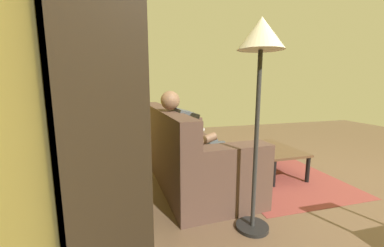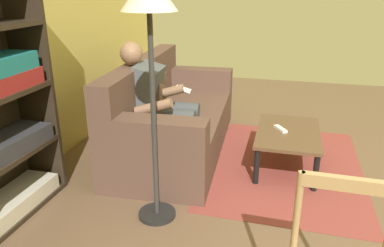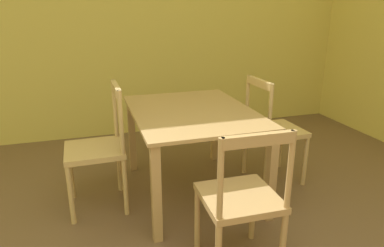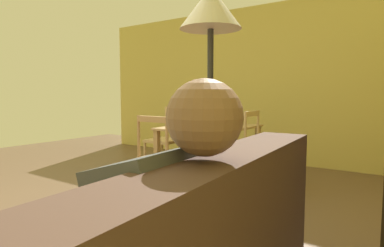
{
  "view_description": "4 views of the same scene",
  "coord_description": "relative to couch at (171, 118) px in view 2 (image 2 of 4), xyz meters",
  "views": [
    {
      "loc": [
        -1.65,
        2.56,
        1.24
      ],
      "look_at": [
        1.21,
        1.76,
        0.73
      ],
      "focal_mm": 22.06,
      "sensor_mm": 36.0,
      "label": 1
    },
    {
      "loc": [
        -2.27,
        0.7,
        1.65
      ],
      "look_at": [
        -0.34,
        1.2,
        0.9
      ],
      "focal_mm": 35.03,
      "sensor_mm": 36.0,
      "label": 2
    },
    {
      "loc": [
        0.61,
        -0.36,
        1.48
      ],
      "look_at": [
        -1.88,
        0.42,
        0.6
      ],
      "focal_mm": 32.6,
      "sensor_mm": 36.0,
      "label": 3
    },
    {
      "loc": [
        1.64,
        2.56,
        1.11
      ],
      "look_at": [
        -0.34,
        1.2,
        0.9
      ],
      "focal_mm": 30.56,
      "sensor_mm": 36.0,
      "label": 4
    }
  ],
  "objects": [
    {
      "name": "area_rug",
      "position": [
        -0.13,
        -1.19,
        -0.33
      ],
      "size": [
        2.01,
        1.42,
        0.01
      ],
      "primitive_type": "cube",
      "rotation": [
        0.0,
        0.0,
        -0.01
      ],
      "color": "brown",
      "rests_on": "ground_plane"
    },
    {
      "name": "floor_lamp",
      "position": [
        -1.21,
        -0.27,
        1.12
      ],
      "size": [
        0.36,
        0.36,
        1.73
      ],
      "color": "black",
      "rests_on": "ground_plane"
    },
    {
      "name": "person_lounging",
      "position": [
        -0.29,
        0.03,
        0.26
      ],
      "size": [
        0.61,
        0.92,
        1.16
      ],
      "color": "#4C5156",
      "rests_on": "ground_plane"
    },
    {
      "name": "coffee_table",
      "position": [
        -0.13,
        -1.19,
        -0.02
      ],
      "size": [
        0.89,
        0.57,
        0.36
      ],
      "color": "brown",
      "rests_on": "ground_plane"
    },
    {
      "name": "tv_remote",
      "position": [
        -0.11,
        -1.11,
        0.04
      ],
      "size": [
        0.17,
        0.14,
        0.02
      ],
      "primitive_type": "cube",
      "rotation": [
        0.0,
        0.0,
        2.15
      ],
      "color": "white",
      "rests_on": "coffee_table"
    },
    {
      "name": "couch",
      "position": [
        0.0,
        0.0,
        0.0
      ],
      "size": [
        2.15,
        1.04,
        0.93
      ],
      "color": "brown",
      "rests_on": "ground_plane"
    }
  ]
}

